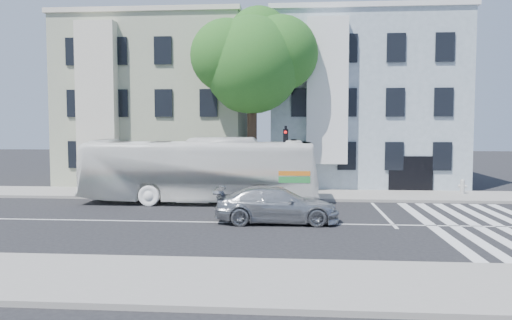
# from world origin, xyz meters

# --- Properties ---
(ground) EXTENTS (120.00, 120.00, 0.00)m
(ground) POSITION_xyz_m (0.00, 0.00, 0.00)
(ground) COLOR black
(ground) RESTS_ON ground
(sidewalk_far) EXTENTS (80.00, 4.00, 0.15)m
(sidewalk_far) POSITION_xyz_m (0.00, 8.00, 0.07)
(sidewalk_far) COLOR gray
(sidewalk_far) RESTS_ON ground
(sidewalk_near) EXTENTS (80.00, 4.00, 0.15)m
(sidewalk_near) POSITION_xyz_m (0.00, -8.00, 0.07)
(sidewalk_near) COLOR gray
(sidewalk_near) RESTS_ON ground
(building_left) EXTENTS (12.00, 10.00, 11.00)m
(building_left) POSITION_xyz_m (-7.00, 15.00, 5.50)
(building_left) COLOR #9AA086
(building_left) RESTS_ON ground
(building_right) EXTENTS (12.00, 10.00, 11.00)m
(building_right) POSITION_xyz_m (7.00, 15.00, 5.50)
(building_right) COLOR #8B9BA6
(building_right) RESTS_ON ground
(street_tree) EXTENTS (7.30, 5.90, 11.10)m
(street_tree) POSITION_xyz_m (0.06, 8.74, 7.83)
(street_tree) COLOR #2D2116
(street_tree) RESTS_ON ground
(bus) EXTENTS (3.02, 12.27, 3.41)m
(bus) POSITION_xyz_m (-2.43, 5.20, 1.70)
(bus) COLOR white
(bus) RESTS_ON ground
(sedan) EXTENTS (2.25, 5.21, 1.49)m
(sedan) POSITION_xyz_m (1.76, 0.18, 0.75)
(sedan) COLOR #AEB1B5
(sedan) RESTS_ON ground
(hedge) EXTENTS (8.28, 3.68, 0.70)m
(hedge) POSITION_xyz_m (-1.65, 6.30, 0.50)
(hedge) COLOR #28621F
(hedge) RESTS_ON sidewalk_far
(traffic_signal) EXTENTS (0.42, 0.52, 4.01)m
(traffic_signal) POSITION_xyz_m (2.00, 5.94, 2.59)
(traffic_signal) COLOR black
(traffic_signal) RESTS_ON ground
(fire_hydrant) EXTENTS (0.48, 0.27, 0.83)m
(fire_hydrant) POSITION_xyz_m (12.01, 8.70, 0.58)
(fire_hydrant) COLOR #B1B2AD
(fire_hydrant) RESTS_ON sidewalk_far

